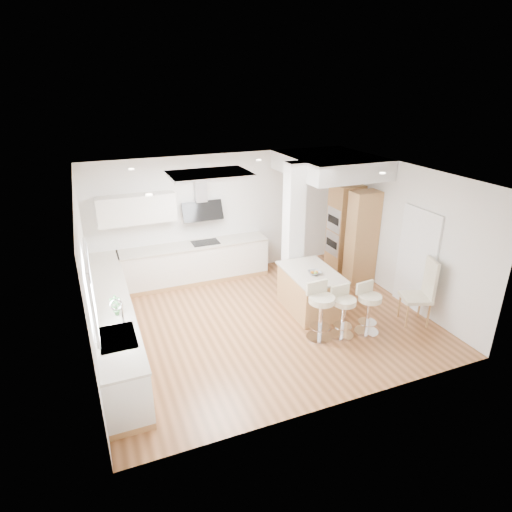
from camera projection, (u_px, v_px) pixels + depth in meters
name	position (u px, v px, depth m)	size (l,w,h in m)	color
ground	(264.00, 321.00, 8.22)	(6.00, 6.00, 0.00)	#A6693D
ceiling	(264.00, 321.00, 8.22)	(6.00, 5.00, 0.02)	silver
wall_back	(222.00, 215.00, 9.82)	(6.00, 0.04, 2.80)	silver
wall_left	(87.00, 281.00, 6.64)	(0.04, 5.00, 2.80)	silver
wall_right	(400.00, 232.00, 8.72)	(0.04, 5.00, 2.80)	silver
skylight	(210.00, 174.00, 7.39)	(4.10, 2.10, 0.06)	white
window_left	(90.00, 287.00, 5.77)	(0.06, 1.28, 1.07)	white
doorway_right	(416.00, 261.00, 8.35)	(0.05, 1.00, 2.10)	#4A413A
counter_left	(114.00, 322.00, 7.30)	(0.63, 4.50, 1.35)	tan
counter_back	(188.00, 253.00, 9.54)	(3.62, 0.63, 2.50)	tan
pillar	(293.00, 230.00, 8.86)	(0.35, 0.35, 2.80)	white
soffit	(330.00, 165.00, 9.15)	(1.78, 2.20, 0.40)	silver
oven_column	(351.00, 232.00, 9.79)	(0.63, 1.21, 2.10)	tan
peninsula	(310.00, 291.00, 8.45)	(0.96, 1.42, 0.91)	tan
bar_stool_a	(321.00, 308.00, 7.45)	(0.50, 0.50, 1.06)	silver
bar_stool_b	(343.00, 309.00, 7.55)	(0.44, 0.44, 0.95)	silver
bar_stool_c	(368.00, 306.00, 7.65)	(0.48, 0.48, 0.96)	silver
dining_chair	(423.00, 290.00, 7.91)	(0.64, 0.64, 1.29)	beige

